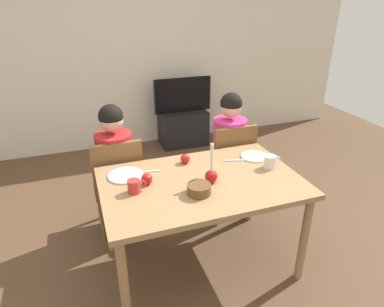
# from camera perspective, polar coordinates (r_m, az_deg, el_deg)

# --- Properties ---
(ground_plane) EXTENTS (7.68, 7.68, 0.00)m
(ground_plane) POSITION_cam_1_polar(r_m,az_deg,el_deg) (2.83, 1.41, -17.82)
(ground_plane) COLOR brown
(back_wall) EXTENTS (6.40, 0.10, 2.60)m
(back_wall) POSITION_cam_1_polar(r_m,az_deg,el_deg) (4.63, -10.39, 17.02)
(back_wall) COLOR beige
(back_wall) RESTS_ON ground
(dining_table) EXTENTS (1.40, 0.90, 0.75)m
(dining_table) POSITION_cam_1_polar(r_m,az_deg,el_deg) (2.43, 1.58, -6.25)
(dining_table) COLOR #99754C
(dining_table) RESTS_ON ground
(chair_left) EXTENTS (0.40, 0.40, 0.90)m
(chair_left) POSITION_cam_1_polar(r_m,az_deg,el_deg) (2.92, -12.38, -4.59)
(chair_left) COLOR brown
(chair_left) RESTS_ON ground
(chair_right) EXTENTS (0.40, 0.40, 0.90)m
(chair_right) POSITION_cam_1_polar(r_m,az_deg,el_deg) (3.17, 6.38, -1.56)
(chair_right) COLOR brown
(chair_right) RESTS_ON ground
(person_left_child) EXTENTS (0.30, 0.30, 1.17)m
(person_left_child) POSITION_cam_1_polar(r_m,az_deg,el_deg) (2.92, -12.58, -3.30)
(person_left_child) COLOR #33384C
(person_left_child) RESTS_ON ground
(person_right_child) EXTENTS (0.30, 0.30, 1.17)m
(person_right_child) POSITION_cam_1_polar(r_m,az_deg,el_deg) (3.17, 6.18, -0.38)
(person_right_child) COLOR #33384C
(person_right_child) RESTS_ON ground
(tv_stand) EXTENTS (0.64, 0.40, 0.48)m
(tv_stand) POSITION_cam_1_polar(r_m,az_deg,el_deg) (4.75, -1.51, 4.38)
(tv_stand) COLOR black
(tv_stand) RESTS_ON ground
(tv) EXTENTS (0.79, 0.05, 0.46)m
(tv) POSITION_cam_1_polar(r_m,az_deg,el_deg) (4.61, -1.58, 9.85)
(tv) COLOR black
(tv) RESTS_ON tv_stand
(candle_centerpiece) EXTENTS (0.09, 0.09, 0.29)m
(candle_centerpiece) POSITION_cam_1_polar(r_m,az_deg,el_deg) (2.34, 3.28, -3.50)
(candle_centerpiece) COLOR red
(candle_centerpiece) RESTS_ON dining_table
(plate_left) EXTENTS (0.25, 0.25, 0.01)m
(plate_left) POSITION_cam_1_polar(r_m,az_deg,el_deg) (2.48, -11.16, -3.64)
(plate_left) COLOR silver
(plate_left) RESTS_ON dining_table
(plate_right) EXTENTS (0.22, 0.22, 0.01)m
(plate_right) POSITION_cam_1_polar(r_m,az_deg,el_deg) (2.76, 10.47, -0.48)
(plate_right) COLOR white
(plate_right) RESTS_ON dining_table
(mug_left) EXTENTS (0.13, 0.08, 0.09)m
(mug_left) POSITION_cam_1_polar(r_m,az_deg,el_deg) (2.26, -9.73, -5.41)
(mug_left) COLOR #B72D2D
(mug_left) RESTS_ON dining_table
(mug_right) EXTENTS (0.13, 0.09, 0.10)m
(mug_right) POSITION_cam_1_polar(r_m,az_deg,el_deg) (2.60, 13.08, -1.35)
(mug_right) COLOR silver
(mug_right) RESTS_ON dining_table
(fork_left) EXTENTS (0.18, 0.04, 0.01)m
(fork_left) POSITION_cam_1_polar(r_m,az_deg,el_deg) (2.51, -7.42, -3.05)
(fork_left) COLOR silver
(fork_left) RESTS_ON dining_table
(fork_right) EXTENTS (0.18, 0.07, 0.01)m
(fork_right) POSITION_cam_1_polar(r_m,az_deg,el_deg) (2.67, 7.31, -1.17)
(fork_right) COLOR silver
(fork_right) RESTS_ON dining_table
(bowl_walnuts) EXTENTS (0.16, 0.16, 0.07)m
(bowl_walnuts) POSITION_cam_1_polar(r_m,az_deg,el_deg) (2.22, 1.20, -6.03)
(bowl_walnuts) COLOR brown
(bowl_walnuts) RESTS_ON dining_table
(apple_near_candle) EXTENTS (0.07, 0.07, 0.07)m
(apple_near_candle) POSITION_cam_1_polar(r_m,az_deg,el_deg) (2.61, -1.15, -0.87)
(apple_near_candle) COLOR red
(apple_near_candle) RESTS_ON dining_table
(apple_by_left_plate) EXTENTS (0.08, 0.08, 0.08)m
(apple_by_left_plate) POSITION_cam_1_polar(r_m,az_deg,el_deg) (2.34, -7.65, -4.30)
(apple_by_left_plate) COLOR #B41814
(apple_by_left_plate) RESTS_ON dining_table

